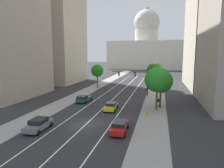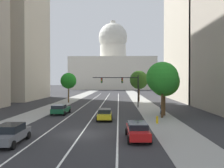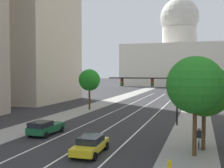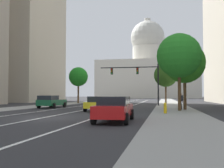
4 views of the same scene
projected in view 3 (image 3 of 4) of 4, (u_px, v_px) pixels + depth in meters
name	position (u px, v px, depth m)	size (l,w,h in m)	color
ground_plane	(146.00, 106.00, 52.62)	(400.00, 400.00, 0.00)	#2B2B2D
sidewalk_left	(92.00, 107.00, 50.66)	(4.37, 130.00, 0.01)	gray
sidewalk_right	(195.00, 111.00, 45.08)	(4.37, 130.00, 0.01)	gray
lane_stripe_left	(102.00, 117.00, 39.42)	(0.16, 90.00, 0.01)	white
lane_stripe_center	(125.00, 118.00, 38.36)	(0.16, 90.00, 0.01)	white
lane_stripe_right	(150.00, 120.00, 37.30)	(0.16, 90.00, 0.01)	white
capitol_building	(179.00, 56.00, 128.62)	(49.40, 29.69, 41.55)	beige
car_green	(45.00, 127.00, 28.27)	(2.26, 4.44, 1.48)	#14512D
car_yellow	(91.00, 144.00, 21.74)	(2.09, 4.49, 1.40)	yellow
traffic_signal_mast	(153.00, 88.00, 34.08)	(8.71, 0.39, 6.10)	black
fire_hydrant	(169.00, 167.00, 17.46)	(0.26, 0.35, 0.91)	yellow
cyclist	(199.00, 138.00, 23.39)	(0.37, 1.70, 1.72)	black
street_tree_near_right	(195.00, 85.00, 21.02)	(4.40, 4.40, 7.66)	#51381E
street_tree_mid_left	(89.00, 80.00, 46.80)	(3.65, 3.65, 6.88)	#51381E
street_tree_far_right	(191.00, 79.00, 43.79)	(4.38, 4.38, 7.45)	#51381E
street_tree_mid_right	(204.00, 90.00, 22.64)	(4.34, 4.34, 7.13)	#51381E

